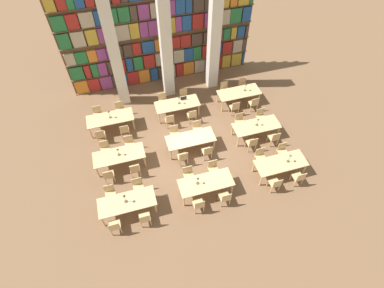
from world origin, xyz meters
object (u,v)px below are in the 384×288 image
object	(u,v)px
chair_5	(188,174)
chair_18	(207,151)
chair_29	(163,100)
chair_3	(138,186)
chair_22	(274,138)
chair_9	(260,156)
reading_table_3	(119,156)
chair_13	(105,149)
chair_25	(98,114)
chair_35	(243,85)
chair_0	(115,226)
chair_2	(145,218)
chair_12	(109,175)
reading_table_6	(110,119)
desk_lamp_0	(125,197)
chair_20	(252,143)
reading_table_1	(206,183)
reading_table_2	(281,164)
chair_31	(184,96)
chair_23	(261,116)
reading_table_8	(239,93)
chair_14	(135,169)
chair_19	(198,128)
chair_30	(192,115)
desk_lamp_2	(290,157)
desk_lamp_1	(198,180)
pillar_left	(114,52)
laptop	(183,98)
chair_4	(199,205)
desk_lamp_4	(258,121)
desk_lamp_7	(246,86)
chair_8	(275,184)
desk_lamp_6	(179,99)
desk_lamp_3	(118,151)
chair_11	(282,151)
desk_lamp_5	(109,113)
pillar_right	(214,36)
chair_24	(101,135)
chair_1	(110,193)
chair_34	(254,103)
reading_table_0	(127,203)
chair_10	(299,177)
chair_33	(225,89)
chair_7	(213,168)
chair_26	(124,130)
reading_table_4	(191,139)

from	to	relation	value
chair_5	chair_18	size ratio (longest dim) A/B	1.00
chair_29	chair_3	bearing A→B (deg)	65.93
chair_22	chair_9	bearing A→B (deg)	-143.03
reading_table_3	chair_13	world-z (taller)	chair_13
chair_25	chair_35	world-z (taller)	same
chair_0	chair_2	world-z (taller)	same
chair_12	reading_table_6	world-z (taller)	chair_12
desk_lamp_0	chair_25	world-z (taller)	desk_lamp_0
chair_20	reading_table_1	bearing A→B (deg)	-150.22
reading_table_2	chair_31	world-z (taller)	chair_31
chair_23	reading_table_8	distance (m)	1.77
chair_14	chair_29	bearing A→B (deg)	61.35
chair_19	chair_30	size ratio (longest dim) A/B	1.00
reading_table_2	desk_lamp_2	distance (m)	0.50
chair_3	desk_lamp_1	bearing A→B (deg)	162.88
pillar_left	chair_22	bearing A→B (deg)	-38.76
chair_9	laptop	world-z (taller)	laptop
chair_4	chair_12	xyz separation A→B (m)	(-3.21, 2.37, 0.00)
desk_lamp_4	desk_lamp_7	world-z (taller)	desk_lamp_7
reading_table_1	chair_18	world-z (taller)	chair_18
desk_lamp_0	chair_12	world-z (taller)	desk_lamp_0
chair_18	chair_29	size ratio (longest dim) A/B	1.00
chair_30	desk_lamp_7	bearing A→B (deg)	12.82
chair_8	desk_lamp_6	size ratio (longest dim) A/B	1.96
chair_20	desk_lamp_7	bearing A→B (deg)	73.20
desk_lamp_0	desk_lamp_3	bearing A→B (deg)	88.85
chair_23	desk_lamp_7	size ratio (longest dim) A/B	2.01
chair_11	desk_lamp_5	world-z (taller)	desk_lamp_5
pillar_right	chair_20	xyz separation A→B (m)	(0.23, -5.02, -2.53)
chair_24	chair_25	distance (m)	1.47
pillar_left	chair_35	xyz separation A→B (m)	(6.29, -1.13, -2.53)
chair_35	chair_14	bearing A→B (deg)	30.22
reading_table_1	reading_table_2	size ratio (longest dim) A/B	1.00
chair_1	chair_18	world-z (taller)	same
pillar_left	chair_11	world-z (taller)	pillar_left
pillar_right	chair_11	world-z (taller)	pillar_right
chair_0	laptop	world-z (taller)	laptop
chair_23	chair_34	bearing A→B (deg)	-92.85
reading_table_0	chair_10	size ratio (longest dim) A/B	2.52
desk_lamp_3	chair_1	bearing A→B (deg)	-111.04
chair_33	desk_lamp_7	bearing A→B (deg)	140.14
chair_1	chair_7	bearing A→B (deg)	179.63
chair_5	chair_2	bearing A→B (deg)	34.08
desk_lamp_0	desk_lamp_6	distance (m)	5.79
reading_table_3	chair_26	xyz separation A→B (m)	(0.43, 1.62, -0.19)
chair_0	chair_8	size ratio (longest dim) A/B	1.00
chair_5	chair_34	size ratio (longest dim) A/B	1.00
chair_7	chair_34	size ratio (longest dim) A/B	1.00
reading_table_4	chair_26	world-z (taller)	chair_26
chair_30	chair_33	distance (m)	2.64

